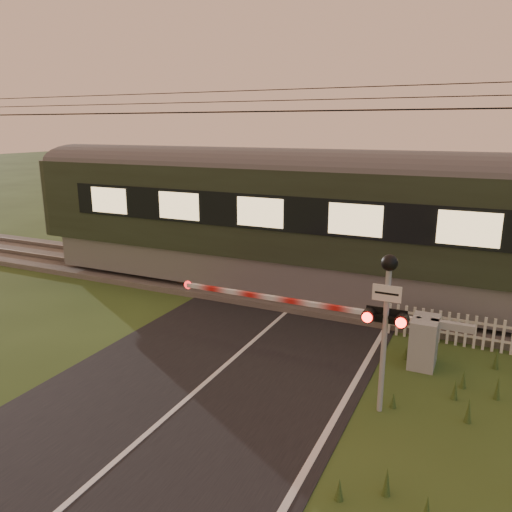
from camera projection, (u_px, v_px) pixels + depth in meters
The scene contains 7 objects.
ground at pixel (194, 394), 9.76m from camera, with size 160.00×160.00×0.00m, color #2E4319.
road at pixel (188, 399), 9.55m from camera, with size 6.00×140.00×0.03m.
track_bed at pixel (306, 293), 15.43m from camera, with size 140.00×3.40×0.39m.
overhead_wires at pixel (311, 103), 14.00m from camera, with size 120.00×0.62×0.62m.
boom_gate at pixel (407, 336), 10.96m from camera, with size 7.13×0.84×1.12m.
crossing_signal at pixel (386, 306), 8.68m from camera, with size 0.76×0.33×2.97m.
picket_fence at pixel (448, 328), 11.92m from camera, with size 2.97×0.07×0.81m.
Camera 1 is at (4.85, -7.40, 5.08)m, focal length 35.00 mm.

